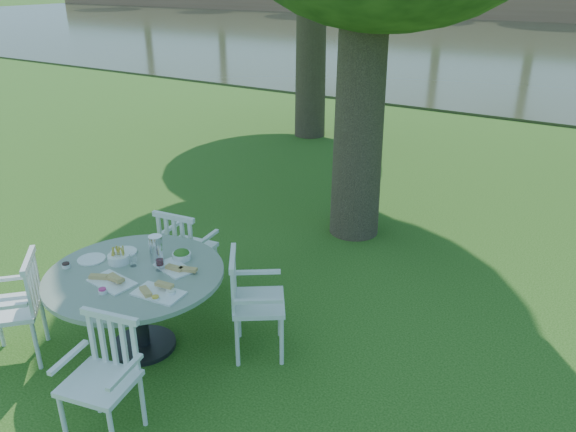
# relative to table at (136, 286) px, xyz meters

# --- Properties ---
(ground) EXTENTS (140.00, 140.00, 0.00)m
(ground) POSITION_rel_table_xyz_m (0.59, 1.27, -0.62)
(ground) COLOR #19410D
(ground) RESTS_ON ground
(table) EXTENTS (1.47, 1.47, 0.75)m
(table) POSITION_rel_table_xyz_m (0.00, 0.00, 0.00)
(table) COLOR black
(table) RESTS_ON ground
(chair_ne) EXTENTS (0.63, 0.63, 0.93)m
(chair_ne) POSITION_rel_table_xyz_m (0.82, 0.45, -0.07)
(chair_ne) COLOR white
(chair_ne) RESTS_ON ground
(chair_nw) EXTENTS (0.51, 0.49, 0.92)m
(chair_nw) POSITION_rel_table_xyz_m (-0.28, 0.89, -0.08)
(chair_nw) COLOR white
(chair_nw) RESTS_ON ground
(chair_sw) EXTENTS (0.64, 0.64, 0.93)m
(chair_sw) POSITION_rel_table_xyz_m (-0.73, -0.58, -0.07)
(chair_sw) COLOR white
(chair_sw) RESTS_ON ground
(chair_se) EXTENTS (0.53, 0.51, 0.90)m
(chair_se) POSITION_rel_table_xyz_m (0.51, -0.79, -0.09)
(chair_se) COLOR white
(chair_se) RESTS_ON ground
(tableware) EXTENTS (1.21, 0.87, 0.24)m
(tableware) POSITION_rel_table_xyz_m (0.00, 0.10, 0.18)
(tableware) COLOR white
(tableware) RESTS_ON table
(river) EXTENTS (100.00, 28.00, 0.12)m
(river) POSITION_rel_table_xyz_m (0.59, 24.27, -0.62)
(river) COLOR #31361F
(river) RESTS_ON ground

